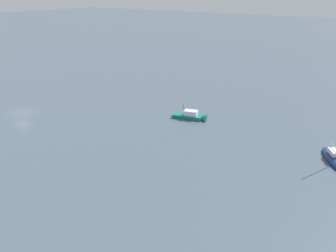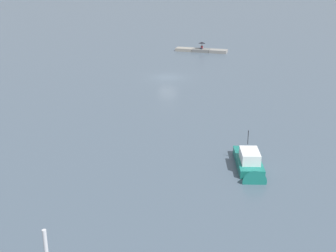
% 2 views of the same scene
% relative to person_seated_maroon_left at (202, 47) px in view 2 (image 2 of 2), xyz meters
% --- Properties ---
extents(ground_plane, '(500.00, 500.00, 0.00)m').
position_rel_person_seated_maroon_left_xyz_m(ground_plane, '(0.08, 20.54, -0.80)').
color(ground_plane, '#475666').
extents(seawall_pier, '(9.38, 1.94, 0.54)m').
position_rel_person_seated_maroon_left_xyz_m(seawall_pier, '(0.08, -0.08, -0.53)').
color(seawall_pier, gray).
rests_on(seawall_pier, ground_plane).
extents(person_seated_maroon_left, '(0.45, 0.64, 0.73)m').
position_rel_person_seated_maroon_left_xyz_m(person_seated_maroon_left, '(0.00, 0.00, 0.00)').
color(person_seated_maroon_left, '#1E2333').
rests_on(person_seated_maroon_left, seawall_pier).
extents(umbrella_open_black, '(1.26, 1.26, 1.27)m').
position_rel_person_seated_maroon_left_xyz_m(umbrella_open_black, '(-0.01, -0.10, 0.86)').
color(umbrella_open_black, black).
rests_on(umbrella_open_black, seawall_pier).
extents(motorboat_teal_near, '(3.36, 6.20, 3.33)m').
position_rel_person_seated_maroon_left_xyz_m(motorboat_teal_near, '(-15.08, 47.80, -0.45)').
color(motorboat_teal_near, '#197266').
rests_on(motorboat_teal_near, ground_plane).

